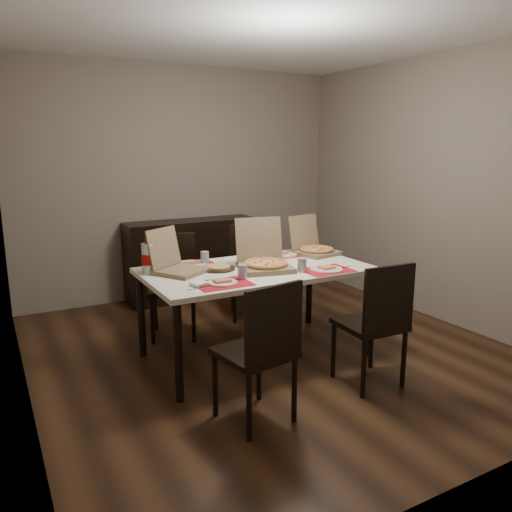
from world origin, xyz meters
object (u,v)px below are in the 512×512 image
sideboard (192,259)px  chair_far_left (173,280)px  dining_table (256,276)px  chair_far_right (251,266)px  dip_bowl (263,261)px  chair_near_left (262,347)px  chair_near_right (376,319)px  pizza_box_center (265,262)px  soda_bottle (148,259)px

sideboard → chair_far_left: (-0.59, -1.00, 0.06)m
dining_table → chair_far_right: 1.06m
chair_far_left → dip_bowl: size_ratio=7.87×
dining_table → chair_far_left: size_ratio=1.94×
dining_table → dip_bowl: bearing=45.1°
chair_near_left → sideboard: bearing=76.9°
chair_near_left → chair_far_left: (0.05, 1.76, 0.00)m
chair_near_right → pizza_box_center: 1.00m
sideboard → soda_bottle: bearing=-121.9°
chair_near_right → soda_bottle: size_ratio=3.29×
chair_near_right → chair_far_right: size_ratio=1.00×
dip_bowl → chair_far_left: bearing=131.6°
chair_far_left → pizza_box_center: size_ratio=1.83×
chair_near_left → chair_far_left: same height
chair_near_right → chair_far_right: bearing=90.8°
sideboard → dip_bowl: (-0.00, -1.66, 0.31)m
sideboard → dining_table: size_ratio=0.83×
dining_table → soda_bottle: (-0.82, 0.24, 0.19)m
chair_near_left → dining_table: bearing=63.1°
pizza_box_center → dining_table: bearing=125.8°
chair_near_left → chair_far_left: bearing=88.2°
dip_bowl → chair_far_right: bearing=69.1°
sideboard → chair_far_right: 0.92m
chair_near_right → chair_far_left: size_ratio=1.00×
dining_table → chair_far_left: (-0.43, 0.81, -0.17)m
dining_table → soda_bottle: soda_bottle is taller
dining_table → chair_near_right: 1.04m
chair_far_left → soda_bottle: size_ratio=3.29×
dining_table → chair_near_left: (-0.48, -0.95, -0.17)m
dip_bowl → chair_near_left: bearing=-119.9°
chair_near_right → soda_bottle: (-1.30, 1.15, 0.36)m
sideboard → dip_bowl: bearing=-90.2°
chair_far_right → soda_bottle: size_ratio=3.29×
dining_table → chair_near_left: chair_near_left is taller
chair_far_right → soda_bottle: (-1.27, -0.69, 0.36)m
chair_near_left → dip_bowl: size_ratio=7.87×
dining_table → pizza_box_center: 0.15m
chair_near_left → chair_far_right: 2.11m
chair_far_left → chair_far_right: (0.88, 0.13, 0.00)m
chair_far_right → pizza_box_center: pizza_box_center is taller
dining_table → pizza_box_center: pizza_box_center is taller
chair_far_right → soda_bottle: 1.49m
dining_table → dip_bowl: size_ratio=15.22×
sideboard → chair_near_left: 2.84m
sideboard → chair_near_right: (0.32, -2.72, 0.06)m
chair_far_right → dip_bowl: (-0.30, -0.79, 0.25)m
chair_far_right → chair_far_left: bearing=-171.5°
soda_bottle → chair_near_left: bearing=-74.3°
dining_table → sideboard: bearing=85.1°
chair_near_left → chair_far_left: size_ratio=1.00×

